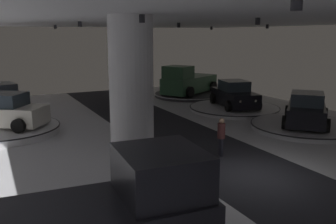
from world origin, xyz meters
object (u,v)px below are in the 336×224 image
display_platform_deep_left (2,112)px  display_platform_mid_right (305,126)px  display_platform_deep_right (189,95)px  pickup_truck_deep_right (188,82)px  display_car_far_left (3,112)px  display_car_deep_left (1,98)px  pickup_truck_near_left (97,223)px  display_platform_far_right (234,108)px  display_car_far_right (234,95)px  display_platform_far_left (4,130)px  column_left (132,103)px  visitor_walking_near (221,134)px  display_car_mid_right (306,110)px

display_platform_deep_left → display_platform_mid_right: 17.95m
display_platform_deep_left → display_platform_deep_right: 13.92m
pickup_truck_deep_right → display_car_far_left: bearing=-157.4°
display_car_deep_left → pickup_truck_near_left: 18.09m
display_car_deep_left → display_platform_deep_right: 13.95m
display_car_deep_left → display_platform_far_right: (13.77, -5.31, -0.89)m
display_car_far_right → pickup_truck_near_left: pickup_truck_near_left is taller
display_platform_far_left → display_platform_deep_right: size_ratio=0.96×
display_platform_mid_right → pickup_truck_near_left: bearing=-151.9°
column_left → pickup_truck_near_left: size_ratio=1.01×
display_platform_far_right → display_platform_mid_right: size_ratio=1.04×
display_car_far_right → pickup_truck_deep_right: 5.99m
pickup_truck_deep_right → display_platform_far_left: bearing=-157.5°
display_platform_far_left → visitor_walking_near: 10.99m
display_platform_far_right → display_platform_mid_right: 5.74m
pickup_truck_deep_right → visitor_walking_near: size_ratio=3.56×
visitor_walking_near → display_car_mid_right: bearing=14.3°
display_car_far_left → display_car_deep_left: (0.13, 5.01, -0.11)m
display_platform_deep_left → visitor_walking_near: 14.87m
display_car_deep_left → visitor_walking_near: 14.83m
display_car_far_left → display_platform_deep_right: size_ratio=0.78×
display_platform_far_left → visitor_walking_near: visitor_walking_near is taller
display_car_far_left → column_left: bearing=-68.1°
display_platform_deep_left → pickup_truck_deep_right: size_ratio=0.85×
column_left → display_platform_deep_right: bearing=54.3°
display_platform_far_left → display_platform_deep_right: display_platform_far_left is taller
display_platform_far_left → display_platform_deep_left: size_ratio=1.13×
display_platform_far_left → display_car_far_right: bearing=-1.2°
display_car_far_right → display_car_mid_right: 5.79m
display_platform_far_right → visitor_walking_near: 9.62m
display_car_far_left → display_platform_deep_left: (0.12, 5.04, -0.99)m
pickup_truck_near_left → display_car_mid_right: (13.13, 7.00, -0.16)m
display_car_far_left → display_car_deep_left: size_ratio=1.00×
column_left → display_platform_deep_right: 18.18m
pickup_truck_deep_right → visitor_walking_near: pickup_truck_deep_right is taller
pickup_truck_deep_right → column_left: bearing=-125.2°
display_platform_deep_left → display_car_far_right: (13.78, -5.31, 0.86)m
display_platform_far_right → display_platform_deep_right: bearing=88.8°
display_platform_far_right → visitor_walking_near: (-6.12, -7.39, 0.77)m
display_platform_deep_left → display_platform_deep_right: display_platform_deep_left is taller
display_car_mid_right → pickup_truck_deep_right: bearing=92.4°
display_car_mid_right → display_platform_deep_right: display_car_mid_right is taller
display_car_far_left → display_car_mid_right: 15.47m
column_left → display_car_deep_left: size_ratio=1.23×
display_platform_far_left → display_car_far_left: bearing=-35.8°
display_car_far_left → pickup_truck_near_left: pickup_truck_near_left is taller
column_left → display_car_far_right: bearing=39.3°
display_car_far_right → pickup_truck_near_left: (-12.79, -12.78, 0.19)m
pickup_truck_near_left → display_platform_deep_right: (12.91, 18.92, -1.05)m
display_car_far_left → display_platform_mid_right: (14.26, -6.02, -0.98)m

